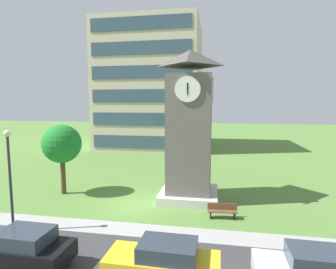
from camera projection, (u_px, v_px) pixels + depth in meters
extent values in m
plane|color=#567F38|center=(134.00, 207.00, 18.68)|extent=(160.00, 160.00, 0.00)
cube|color=#9E9E99|center=(117.00, 228.00, 15.47)|extent=(120.00, 1.60, 0.01)
cube|color=beige|center=(152.00, 87.00, 43.86)|extent=(15.19, 13.30, 19.20)
cube|color=#384C60|center=(141.00, 142.00, 38.22)|extent=(13.98, 0.10, 1.80)
cube|color=#384C60|center=(141.00, 119.00, 37.86)|extent=(13.98, 0.10, 1.80)
cube|color=#384C60|center=(140.00, 96.00, 37.49)|extent=(13.98, 0.10, 1.80)
cube|color=#384C60|center=(140.00, 72.00, 37.13)|extent=(13.98, 0.10, 1.80)
cube|color=#384C60|center=(140.00, 48.00, 36.77)|extent=(13.98, 0.10, 1.80)
cube|color=#384C60|center=(140.00, 23.00, 36.40)|extent=(13.98, 0.10, 1.80)
cube|color=#605B56|center=(190.00, 138.00, 19.80)|extent=(3.07, 3.07, 9.00)
cube|color=beige|center=(189.00, 194.00, 20.28)|extent=(4.14, 4.14, 0.60)
pyramid|color=#4D4945|center=(190.00, 58.00, 19.16)|extent=(3.37, 3.37, 1.15)
cylinder|color=white|center=(188.00, 89.00, 17.85)|extent=(1.69, 0.12, 1.69)
cylinder|color=white|center=(213.00, 90.00, 19.13)|extent=(0.12, 1.69, 1.69)
cube|color=black|center=(188.00, 87.00, 17.76)|extent=(0.08, 0.04, 0.51)
cube|color=black|center=(187.00, 89.00, 17.77)|extent=(0.06, 0.06, 0.76)
cube|color=brown|center=(223.00, 211.00, 16.72)|extent=(1.83, 0.62, 0.06)
cube|color=brown|center=(222.00, 206.00, 16.91)|extent=(1.80, 0.19, 0.40)
cube|color=black|center=(211.00, 214.00, 16.81)|extent=(0.11, 0.44, 0.45)
cube|color=black|center=(234.00, 215.00, 16.67)|extent=(0.11, 0.44, 0.45)
cylinder|color=#333338|center=(11.00, 185.00, 14.80)|extent=(0.14, 0.14, 5.24)
sphere|color=#F2EFCC|center=(7.00, 133.00, 14.48)|extent=(0.36, 0.36, 0.36)
cylinder|color=#513823|center=(63.00, 175.00, 21.24)|extent=(0.37, 0.37, 2.90)
sphere|color=#1C7929|center=(62.00, 144.00, 20.96)|extent=(2.95, 2.95, 2.95)
cube|color=black|center=(22.00, 252.00, 11.71)|extent=(4.27, 1.89, 0.76)
cube|color=#2D3842|center=(25.00, 237.00, 11.59)|extent=(2.15, 1.64, 0.60)
cylinder|color=black|center=(11.00, 246.00, 12.87)|extent=(0.66, 0.23, 0.66)
cylinder|color=black|center=(62.00, 252.00, 12.37)|extent=(0.66, 0.23, 0.66)
cube|color=gold|center=(162.00, 265.00, 10.72)|extent=(4.49, 1.81, 0.76)
cube|color=#2D3842|center=(168.00, 249.00, 10.60)|extent=(2.26, 1.56, 0.60)
cylinder|color=black|center=(135.00, 259.00, 11.85)|extent=(0.66, 0.23, 0.66)
cylinder|color=black|center=(199.00, 266.00, 11.33)|extent=(0.66, 0.23, 0.66)
cube|color=#2D3842|center=(318.00, 258.00, 9.99)|extent=(2.05, 1.54, 0.60)
cylinder|color=black|center=(270.00, 267.00, 11.21)|extent=(0.66, 0.23, 0.66)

